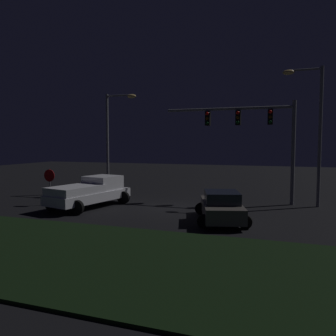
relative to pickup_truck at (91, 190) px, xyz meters
The scene contains 8 objects.
ground_plane 4.92m from the pickup_truck, 15.44° to the left, with size 80.00×80.00×0.00m, color black.
grass_median 9.17m from the pickup_truck, 59.39° to the right, with size 22.39×7.27×0.10m, color black.
pickup_truck is the anchor object (origin of this frame).
car_sedan 8.23m from the pickup_truck, ahead, with size 3.25×4.73×1.51m.
traffic_signal_gantry 10.93m from the pickup_truck, 27.08° to the left, with size 8.32×0.56×6.50m.
street_lamp_left 7.00m from the pickup_truck, 104.67° to the left, with size 2.54×0.44×7.62m.
street_lamp_right 14.01m from the pickup_truck, 19.49° to the left, with size 2.32×0.44×8.41m.
stop_sign 2.84m from the pickup_truck, behind, with size 0.76×0.08×2.23m.
Camera 1 is at (6.36, -18.91, 3.87)m, focal length 36.03 mm.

